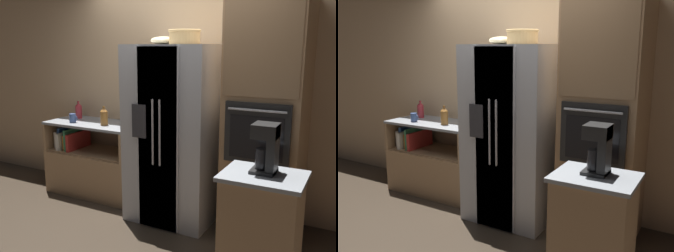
# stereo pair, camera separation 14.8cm
# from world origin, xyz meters

# --- Properties ---
(ground_plane) EXTENTS (20.00, 20.00, 0.00)m
(ground_plane) POSITION_xyz_m (0.00, 0.00, 0.00)
(ground_plane) COLOR #382D23
(wall_back) EXTENTS (12.00, 0.06, 2.80)m
(wall_back) POSITION_xyz_m (0.00, 0.47, 1.40)
(wall_back) COLOR tan
(wall_back) RESTS_ON ground_plane
(counter_left) EXTENTS (1.18, 0.58, 0.90)m
(counter_left) POSITION_xyz_m (-1.09, 0.15, 0.33)
(counter_left) COLOR #A87F56
(counter_left) RESTS_ON ground_plane
(refrigerator) EXTENTS (0.88, 0.83, 1.82)m
(refrigerator) POSITION_xyz_m (0.09, 0.04, 0.91)
(refrigerator) COLOR silver
(refrigerator) RESTS_ON ground_plane
(wall_oven) EXTENTS (0.69, 0.73, 2.23)m
(wall_oven) POSITION_xyz_m (1.01, 0.11, 1.12)
(wall_oven) COLOR #A87F56
(wall_oven) RESTS_ON ground_plane
(island_counter) EXTENTS (0.58, 0.47, 0.92)m
(island_counter) POSITION_xyz_m (1.23, -0.83, 0.46)
(island_counter) COLOR #A87F56
(island_counter) RESTS_ON ground_plane
(wicker_basket) EXTENTS (0.32, 0.32, 0.14)m
(wicker_basket) POSITION_xyz_m (0.21, -0.01, 1.90)
(wicker_basket) COLOR tan
(wicker_basket) RESTS_ON refrigerator
(fruit_bowl) EXTENTS (0.26, 0.26, 0.08)m
(fruit_bowl) POSITION_xyz_m (-0.04, 0.03, 1.86)
(fruit_bowl) COLOR beige
(fruit_bowl) RESTS_ON refrigerator
(bottle_tall) EXTENTS (0.08, 0.08, 0.22)m
(bottle_tall) POSITION_xyz_m (-1.42, 0.27, 1.00)
(bottle_tall) COLOR maroon
(bottle_tall) RESTS_ON counter_left
(bottle_short) EXTENTS (0.09, 0.09, 0.22)m
(bottle_short) POSITION_xyz_m (-0.87, 0.08, 1.00)
(bottle_short) COLOR brown
(bottle_short) RESTS_ON counter_left
(mug) EXTENTS (0.12, 0.08, 0.11)m
(mug) POSITION_xyz_m (-1.30, 0.03, 0.95)
(mug) COLOR #384C7A
(mug) RESTS_ON counter_left
(coffee_maker) EXTENTS (0.17, 0.19, 0.35)m
(coffee_maker) POSITION_xyz_m (1.24, -0.79, 1.12)
(coffee_maker) COLOR black
(coffee_maker) RESTS_ON island_counter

